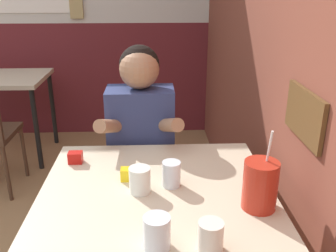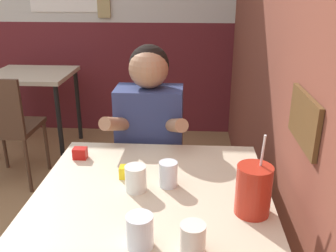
{
  "view_description": "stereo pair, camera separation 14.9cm",
  "coord_description": "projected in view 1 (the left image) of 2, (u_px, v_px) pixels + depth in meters",
  "views": [
    {
      "loc": [
        0.81,
        -0.91,
        1.47
      ],
      "look_at": [
        0.87,
        0.48,
        0.93
      ],
      "focal_mm": 40.0,
      "sensor_mm": 36.0,
      "label": 1
    },
    {
      "loc": [
        0.96,
        -0.91,
        1.47
      ],
      "look_at": [
        0.87,
        0.48,
        0.93
      ],
      "focal_mm": 40.0,
      "sensor_mm": 36.0,
      "label": 2
    }
  ],
  "objects": [
    {
      "name": "brick_wall_right",
      "position": [
        249.0,
        3.0,
        2.19
      ],
      "size": [
        0.08,
        4.74,
        2.7
      ],
      "color": "brown",
      "rests_on": "ground_plane"
    },
    {
      "name": "main_table",
      "position": [
        157.0,
        210.0,
        1.41
      ],
      "size": [
        0.89,
        0.92,
        0.73
      ],
      "color": "beige",
      "rests_on": "ground_plane"
    },
    {
      "name": "background_table",
      "position": [
        5.0,
        88.0,
        3.16
      ],
      "size": [
        0.69,
        0.62,
        0.73
      ],
      "color": "beige",
      "rests_on": "ground_plane"
    },
    {
      "name": "person_seated",
      "position": [
        142.0,
        153.0,
        1.98
      ],
      "size": [
        0.42,
        0.4,
        1.18
      ],
      "color": "navy",
      "rests_on": "ground_plane"
    },
    {
      "name": "cocktail_pitcher",
      "position": [
        260.0,
        185.0,
        1.29
      ],
      "size": [
        0.12,
        0.12,
        0.3
      ],
      "color": "#B22819",
      "rests_on": "main_table"
    },
    {
      "name": "glass_near_pitcher",
      "position": [
        157.0,
        233.0,
        1.1
      ],
      "size": [
        0.08,
        0.08,
        0.11
      ],
      "color": "silver",
      "rests_on": "main_table"
    },
    {
      "name": "glass_center",
      "position": [
        140.0,
        180.0,
        1.4
      ],
      "size": [
        0.08,
        0.08,
        0.1
      ],
      "color": "silver",
      "rests_on": "main_table"
    },
    {
      "name": "glass_far_side",
      "position": [
        211.0,
        236.0,
        1.09
      ],
      "size": [
        0.08,
        0.08,
        0.09
      ],
      "color": "silver",
      "rests_on": "main_table"
    },
    {
      "name": "glass_by_brick",
      "position": [
        171.0,
        174.0,
        1.44
      ],
      "size": [
        0.07,
        0.07,
        0.1
      ],
      "color": "silver",
      "rests_on": "main_table"
    },
    {
      "name": "condiment_ketchup",
      "position": [
        75.0,
        157.0,
        1.63
      ],
      "size": [
        0.06,
        0.04,
        0.05
      ],
      "color": "#B7140F",
      "rests_on": "main_table"
    },
    {
      "name": "condiment_mustard",
      "position": [
        128.0,
        174.0,
        1.49
      ],
      "size": [
        0.06,
        0.04,
        0.05
      ],
      "color": "yellow",
      "rests_on": "main_table"
    }
  ]
}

